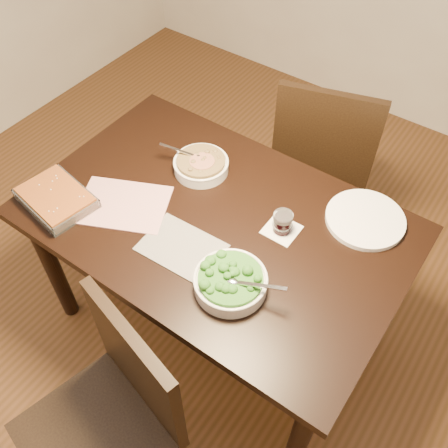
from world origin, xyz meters
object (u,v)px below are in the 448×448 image
(wine_tumbler, at_px, (283,222))
(chair_far, at_px, (324,153))
(baking_dish, at_px, (56,199))
(dinner_plate, at_px, (365,219))
(stew_bowl, at_px, (201,165))
(chair_near, at_px, (114,410))
(broccoli_bowl, at_px, (231,282))
(table, at_px, (216,235))

(wine_tumbler, relative_size, chair_far, 0.08)
(baking_dish, xyz_separation_m, chair_far, (0.60, 1.07, -0.24))
(baking_dish, height_order, chair_far, chair_far)
(baking_dish, distance_m, wine_tumbler, 0.85)
(dinner_plate, distance_m, chair_far, 0.65)
(stew_bowl, bearing_deg, chair_near, -71.22)
(broccoli_bowl, relative_size, wine_tumbler, 3.41)
(baking_dish, bearing_deg, table, 37.44)
(table, relative_size, chair_near, 1.51)
(stew_bowl, distance_m, broccoli_bowl, 0.57)
(baking_dish, bearing_deg, chair_near, -23.74)
(stew_bowl, height_order, dinner_plate, stew_bowl)
(wine_tumbler, distance_m, dinner_plate, 0.31)
(stew_bowl, relative_size, chair_near, 0.26)
(stew_bowl, relative_size, dinner_plate, 0.82)
(broccoli_bowl, xyz_separation_m, wine_tumbler, (0.01, 0.31, 0.01))
(wine_tumbler, bearing_deg, table, -157.53)
(table, bearing_deg, stew_bowl, 138.97)
(table, xyz_separation_m, wine_tumbler, (0.23, 0.09, 0.14))
(table, xyz_separation_m, dinner_plate, (0.45, 0.31, 0.11))
(wine_tumbler, xyz_separation_m, dinner_plate, (0.23, 0.21, -0.03))
(wine_tumbler, bearing_deg, chair_near, -99.35)
(wine_tumbler, bearing_deg, stew_bowl, 169.29)
(table, height_order, baking_dish, baking_dish)
(baking_dish, bearing_deg, wine_tumbler, 35.81)
(chair_near, bearing_deg, table, 111.69)
(table, xyz_separation_m, chair_near, (0.10, -0.70, -0.14))
(dinner_plate, height_order, chair_far, chair_far)
(stew_bowl, height_order, baking_dish, stew_bowl)
(broccoli_bowl, xyz_separation_m, baking_dish, (-0.75, -0.07, -0.01))
(table, relative_size, stew_bowl, 5.92)
(wine_tumbler, bearing_deg, chair_far, 102.95)
(stew_bowl, distance_m, baking_dish, 0.57)
(chair_near, bearing_deg, wine_tumbler, 94.49)
(baking_dish, relative_size, chair_far, 0.32)
(broccoli_bowl, bearing_deg, dinner_plate, 65.68)
(dinner_plate, bearing_deg, chair_near, -109.55)
(baking_dish, relative_size, dinner_plate, 1.07)
(broccoli_bowl, relative_size, chair_far, 0.29)
(table, distance_m, dinner_plate, 0.56)
(stew_bowl, xyz_separation_m, dinner_plate, (0.65, 0.13, -0.02))
(broccoli_bowl, distance_m, baking_dish, 0.75)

